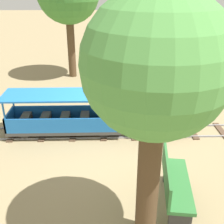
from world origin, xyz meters
name	(u,v)px	position (x,y,z in m)	size (l,w,h in m)	color
ground_plane	(117,133)	(0.00, 0.00, 0.00)	(60.00, 60.00, 0.00)	#8C7A56
track	(104,132)	(0.00, -0.31, 0.02)	(0.78, 6.40, 0.04)	gray
locomotive	(155,114)	(0.00, 0.89, 0.48)	(0.74, 1.45, 0.97)	black
passenger_car	(65,118)	(0.00, -1.21, 0.42)	(0.84, 2.70, 0.97)	#3F3F3F
conductor_person	(131,83)	(-0.85, 0.39, 0.96)	(0.30, 0.30, 1.62)	#282D47
park_bench	(174,184)	(2.39, 0.80, 0.42)	(1.34, 0.57, 0.82)	#2D6B33
oak_tree_far	(156,70)	(2.94, 0.29, 2.44)	(1.68, 1.68, 3.34)	#4C3823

